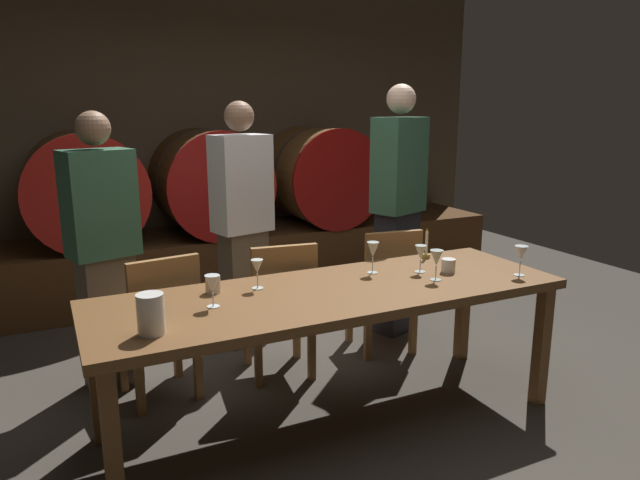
{
  "coord_description": "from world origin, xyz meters",
  "views": [
    {
      "loc": [
        -1.39,
        -2.73,
        1.69
      ],
      "look_at": [
        -0.08,
        -0.03,
        0.98
      ],
      "focal_mm": 32.46,
      "sensor_mm": 36.0,
      "label": 1
    }
  ],
  "objects_px": {
    "guest_left": "(104,251)",
    "wine_glass_far_right": "(521,254)",
    "dining_table": "(333,302)",
    "pitcher": "(151,314)",
    "wine_barrel_right": "(318,175)",
    "chair_center": "(281,303)",
    "wine_glass_center_left": "(373,251)",
    "wine_barrel_center": "(209,182)",
    "wine_glass_far_left": "(212,285)",
    "wine_glass_left": "(257,267)",
    "candle_center": "(426,250)",
    "wine_glass_center_right": "(436,259)",
    "chair_left": "(161,321)",
    "guest_right": "(398,209)",
    "cup_right": "(448,266)",
    "cup_left": "(213,284)",
    "wine_barrel_left": "(83,189)",
    "guest_center": "(242,224)",
    "chair_right": "(386,284)",
    "wine_glass_right": "(421,253)"
  },
  "relations": [
    {
      "from": "wine_barrel_left",
      "to": "candle_center",
      "type": "relative_size",
      "value": 4.88
    },
    {
      "from": "wine_barrel_right",
      "to": "candle_center",
      "type": "relative_size",
      "value": 4.88
    },
    {
      "from": "wine_barrel_center",
      "to": "wine_glass_far_left",
      "type": "distance_m",
      "value": 2.66
    },
    {
      "from": "guest_center",
      "to": "candle_center",
      "type": "bearing_deg",
      "value": 120.32
    },
    {
      "from": "chair_right",
      "to": "wine_glass_center_left",
      "type": "bearing_deg",
      "value": 57.39
    },
    {
      "from": "wine_glass_left",
      "to": "wine_glass_center_left",
      "type": "distance_m",
      "value": 0.69
    },
    {
      "from": "chair_left",
      "to": "guest_right",
      "type": "height_order",
      "value": "guest_right"
    },
    {
      "from": "wine_glass_left",
      "to": "chair_center",
      "type": "bearing_deg",
      "value": 54.93
    },
    {
      "from": "wine_glass_center_left",
      "to": "wine_glass_far_right",
      "type": "bearing_deg",
      "value": -29.37
    },
    {
      "from": "wine_glass_center_left",
      "to": "chair_left",
      "type": "bearing_deg",
      "value": 157.5
    },
    {
      "from": "wine_glass_left",
      "to": "wine_barrel_center",
      "type": "bearing_deg",
      "value": 80.41
    },
    {
      "from": "chair_center",
      "to": "dining_table",
      "type": "bearing_deg",
      "value": 101.78
    },
    {
      "from": "guest_left",
      "to": "wine_glass_center_right",
      "type": "xyz_separation_m",
      "value": [
        1.6,
        -1.08,
        0.03
      ]
    },
    {
      "from": "wine_glass_center_left",
      "to": "wine_glass_right",
      "type": "bearing_deg",
      "value": -22.48
    },
    {
      "from": "chair_right",
      "to": "cup_right",
      "type": "xyz_separation_m",
      "value": [
        -0.01,
        -0.67,
        0.3
      ]
    },
    {
      "from": "pitcher",
      "to": "wine_glass_center_right",
      "type": "relative_size",
      "value": 1.04
    },
    {
      "from": "wine_barrel_center",
      "to": "cup_left",
      "type": "height_order",
      "value": "wine_barrel_center"
    },
    {
      "from": "wine_barrel_center",
      "to": "wine_glass_center_right",
      "type": "distance_m",
      "value": 2.72
    },
    {
      "from": "wine_glass_far_left",
      "to": "cup_right",
      "type": "distance_m",
      "value": 1.37
    },
    {
      "from": "dining_table",
      "to": "pitcher",
      "type": "relative_size",
      "value": 14.19
    },
    {
      "from": "wine_barrel_right",
      "to": "wine_glass_left",
      "type": "height_order",
      "value": "wine_barrel_right"
    },
    {
      "from": "wine_barrel_right",
      "to": "wine_barrel_left",
      "type": "bearing_deg",
      "value": 180.0
    },
    {
      "from": "candle_center",
      "to": "guest_center",
      "type": "bearing_deg",
      "value": 133.97
    },
    {
      "from": "chair_center",
      "to": "candle_center",
      "type": "distance_m",
      "value": 0.97
    },
    {
      "from": "wine_barrel_center",
      "to": "wine_glass_far_right",
      "type": "xyz_separation_m",
      "value": [
        1.0,
        -2.8,
        -0.13
      ]
    },
    {
      "from": "wine_barrel_right",
      "to": "pitcher",
      "type": "height_order",
      "value": "wine_barrel_right"
    },
    {
      "from": "candle_center",
      "to": "cup_left",
      "type": "bearing_deg",
      "value": -176.41
    },
    {
      "from": "cup_right",
      "to": "dining_table",
      "type": "bearing_deg",
      "value": 179.66
    },
    {
      "from": "candle_center",
      "to": "pitcher",
      "type": "xyz_separation_m",
      "value": [
        -1.76,
        -0.51,
        0.03
      ]
    },
    {
      "from": "wine_barrel_center",
      "to": "candle_center",
      "type": "xyz_separation_m",
      "value": [
        0.76,
        -2.26,
        -0.21
      ]
    },
    {
      "from": "guest_center",
      "to": "cup_right",
      "type": "bearing_deg",
      "value": 109.79
    },
    {
      "from": "chair_center",
      "to": "wine_glass_center_left",
      "type": "xyz_separation_m",
      "value": [
        0.39,
        -0.44,
        0.39
      ]
    },
    {
      "from": "chair_center",
      "to": "wine_glass_left",
      "type": "distance_m",
      "value": 0.64
    },
    {
      "from": "wine_barrel_left",
      "to": "wine_glass_left",
      "type": "bearing_deg",
      "value": -74.66
    },
    {
      "from": "wine_glass_center_right",
      "to": "cup_left",
      "type": "relative_size",
      "value": 1.92
    },
    {
      "from": "pitcher",
      "to": "wine_glass_far_left",
      "type": "xyz_separation_m",
      "value": [
        0.32,
        0.21,
        0.02
      ]
    },
    {
      "from": "wine_barrel_right",
      "to": "wine_glass_far_right",
      "type": "distance_m",
      "value": 2.81
    },
    {
      "from": "chair_left",
      "to": "pitcher",
      "type": "relative_size",
      "value": 5.04
    },
    {
      "from": "wine_barrel_center",
      "to": "dining_table",
      "type": "distance_m",
      "value": 2.59
    },
    {
      "from": "wine_barrel_right",
      "to": "pitcher",
      "type": "distance_m",
      "value": 3.49
    },
    {
      "from": "wine_barrel_right",
      "to": "guest_left",
      "type": "distance_m",
      "value": 2.7
    },
    {
      "from": "guest_left",
      "to": "cup_right",
      "type": "relative_size",
      "value": 20.78
    },
    {
      "from": "wine_barrel_left",
      "to": "pitcher",
      "type": "distance_m",
      "value": 2.78
    },
    {
      "from": "chair_center",
      "to": "cup_left",
      "type": "relative_size",
      "value": 10.01
    },
    {
      "from": "wine_barrel_center",
      "to": "wine_glass_left",
      "type": "distance_m",
      "value": 2.42
    },
    {
      "from": "guest_left",
      "to": "wine_glass_far_right",
      "type": "bearing_deg",
      "value": 133.81
    },
    {
      "from": "wine_barrel_left",
      "to": "cup_left",
      "type": "xyz_separation_m",
      "value": [
        0.43,
        -2.35,
        -0.21
      ]
    },
    {
      "from": "chair_center",
      "to": "wine_glass_far_left",
      "type": "bearing_deg",
      "value": 53.43
    },
    {
      "from": "guest_center",
      "to": "guest_left",
      "type": "bearing_deg",
      "value": 1.36
    },
    {
      "from": "wine_barrel_right",
      "to": "cup_left",
      "type": "xyz_separation_m",
      "value": [
        -1.73,
        -2.35,
        -0.21
      ]
    }
  ]
}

